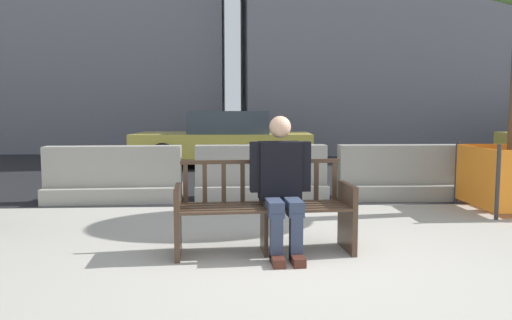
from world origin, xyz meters
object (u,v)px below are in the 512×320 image
Objects in this scene: jersey_barrier_left at (114,179)px; seated_person at (281,182)px; car_taxi_near at (225,139)px; street_bench at (264,212)px; jersey_barrier_centre at (261,177)px; jersey_barrier_right at (403,177)px.

seated_person is at bearing -51.92° from jersey_barrier_left.
seated_person is 0.65× the size of jersey_barrier_left.
street_bench is at bearing -86.56° from car_taxi_near.
jersey_barrier_left is at bearing 126.47° from street_bench.
seated_person is 0.30× the size of car_taxi_near.
car_taxi_near is (-0.61, 7.47, -0.02)m from seated_person.
jersey_barrier_left is at bearing -177.92° from jersey_barrier_centre.
jersey_barrier_right is 5.40m from car_taxi_near.
street_bench is 0.40× the size of car_taxi_near.
jersey_barrier_right is (2.19, 2.87, -0.35)m from seated_person.
car_taxi_near reaches higher than jersey_barrier_left.
jersey_barrier_left is (-2.21, -0.08, 0.00)m from jersey_barrier_centre.
seated_person reaches higher than jersey_barrier_left.
street_bench is 0.34m from seated_person.
jersey_barrier_left and jersey_barrier_right have the same top height.
seated_person is at bearing -85.35° from car_taxi_near.
seated_person reaches higher than jersey_barrier_centre.
car_taxi_near reaches higher than street_bench.
street_bench is 7.44m from car_taxi_near.
seated_person is 0.65× the size of jersey_barrier_right.
street_bench is 0.85× the size of jersey_barrier_left.
street_bench is 1.31× the size of seated_person.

